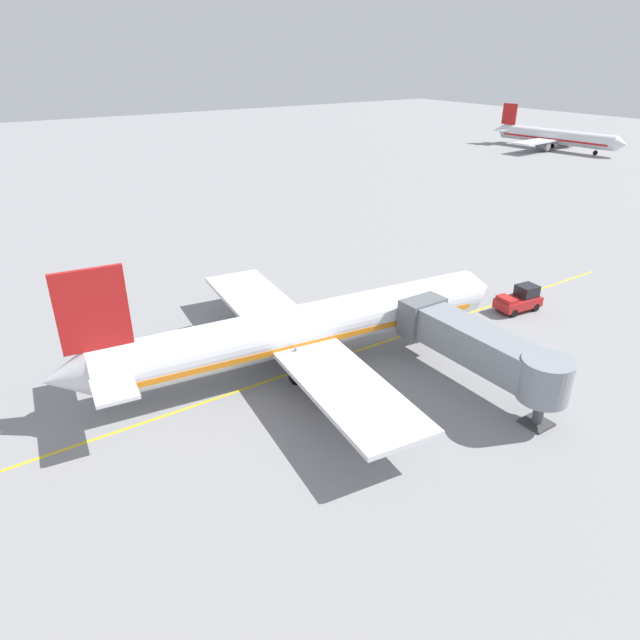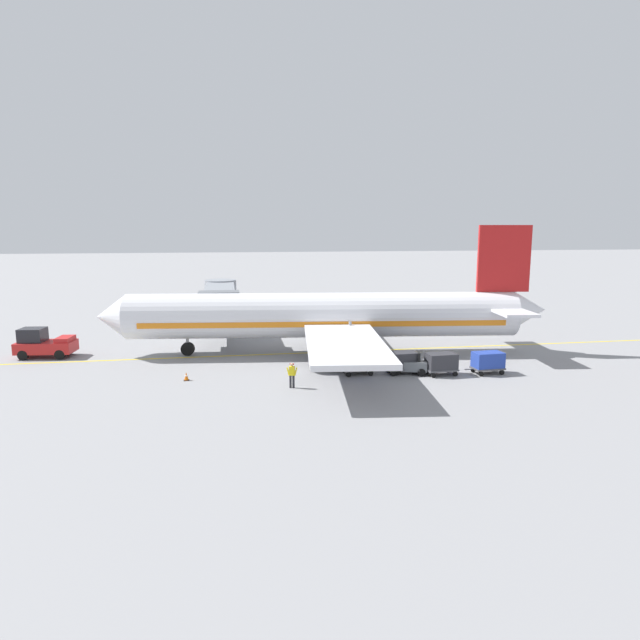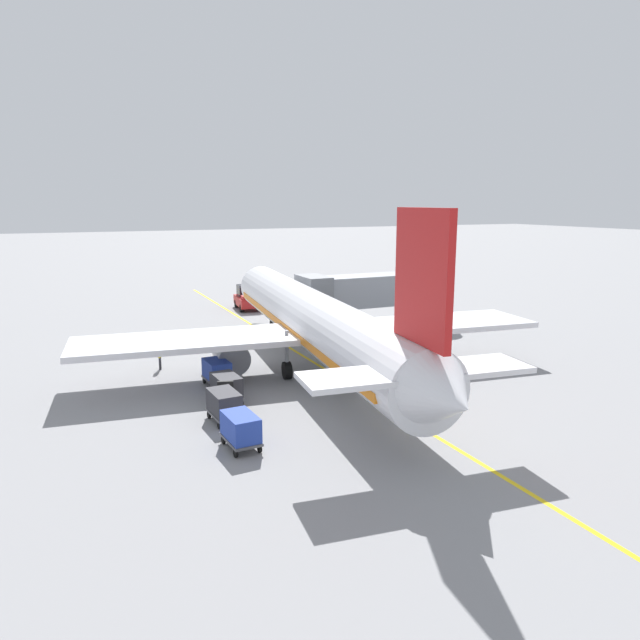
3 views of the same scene
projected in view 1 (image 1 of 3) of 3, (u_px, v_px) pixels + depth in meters
ground_plane at (293, 373)px, 43.87m from camera, size 400.00×400.00×0.00m
gate_lead_in_line at (293, 373)px, 43.86m from camera, size 0.24×80.00×0.01m
parked_airliner at (303, 329)px, 43.62m from camera, size 30.40×37.34×10.63m
jet_bridge at (480, 346)px, 40.49m from camera, size 14.20×3.50×4.98m
pushback_tractor at (519, 300)px, 54.01m from camera, size 2.64×4.60×2.40m
baggage_tug_lead at (212, 337)px, 47.80m from camera, size 1.89×2.74×1.62m
baggage_cart_front at (252, 326)px, 49.18m from camera, size 1.44×2.94×1.58m
baggage_cart_second_in_train at (217, 334)px, 47.81m from camera, size 1.44×2.94×1.58m
baggage_cart_third_in_train at (183, 338)px, 47.11m from camera, size 1.44×2.94×1.58m
baggage_cart_tail_end at (142, 348)px, 45.52m from camera, size 1.44×2.94×1.58m
ground_crew_wing_walker at (287, 303)px, 53.59m from camera, size 0.32×0.73×1.69m
safety_cone_nose_left at (363, 303)px, 55.16m from camera, size 0.36×0.36×0.59m
distant_taxiing_airliner at (555, 137)px, 141.47m from camera, size 35.49×28.84×10.10m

